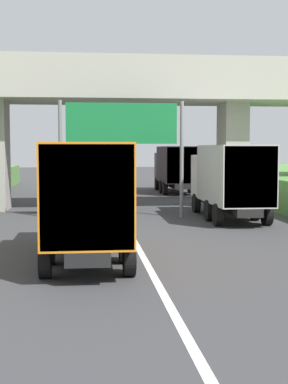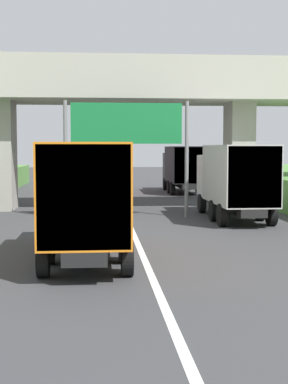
{
  "view_description": "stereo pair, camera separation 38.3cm",
  "coord_description": "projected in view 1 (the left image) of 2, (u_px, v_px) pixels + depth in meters",
  "views": [
    {
      "loc": [
        -1.75,
        0.91,
        3.28
      ],
      "look_at": [
        0.0,
        17.22,
        2.0
      ],
      "focal_mm": 52.04,
      "sensor_mm": 36.0,
      "label": 1
    },
    {
      "loc": [
        -1.37,
        0.87,
        3.28
      ],
      "look_at": [
        0.0,
        17.22,
        2.0
      ],
      "focal_mm": 52.04,
      "sensor_mm": 36.0,
      "label": 2
    }
  ],
  "objects": [
    {
      "name": "lane_centre_stripe",
      "position": [
        125.0,
        223.0,
        24.37
      ],
      "size": [
        0.2,
        90.1,
        0.01
      ],
      "primitive_type": "cube",
      "color": "white",
      "rests_on": "ground"
    },
    {
      "name": "overpass_bridge",
      "position": [
        116.0,
        97.0,
        30.11
      ],
      "size": [
        40.0,
        4.8,
        8.01
      ],
      "color": "#ADA89E",
      "rests_on": "ground"
    },
    {
      "name": "overhead_highway_sign",
      "position": [
        122.0,
        131.0,
        25.98
      ],
      "size": [
        5.88,
        0.18,
        5.51
      ],
      "color": "slate",
      "rests_on": "ground"
    },
    {
      "name": "truck_orange",
      "position": [
        87.0,
        195.0,
        16.35
      ],
      "size": [
        2.44,
        7.3,
        3.44
      ],
      "color": "black",
      "rests_on": "ground"
    },
    {
      "name": "truck_white",
      "position": [
        229.0,
        178.0,
        25.79
      ],
      "size": [
        2.44,
        7.3,
        3.44
      ],
      "color": "black",
      "rests_on": "ground"
    },
    {
      "name": "truck_black",
      "position": [
        175.0,
        167.0,
        41.48
      ],
      "size": [
        2.44,
        7.3,
        3.44
      ],
      "color": "black",
      "rests_on": "ground"
    },
    {
      "name": "truck_red",
      "position": [
        82.0,
        167.0,
        41.47
      ],
      "size": [
        2.44,
        7.3,
        3.44
      ],
      "color": "black",
      "rests_on": "ground"
    }
  ]
}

